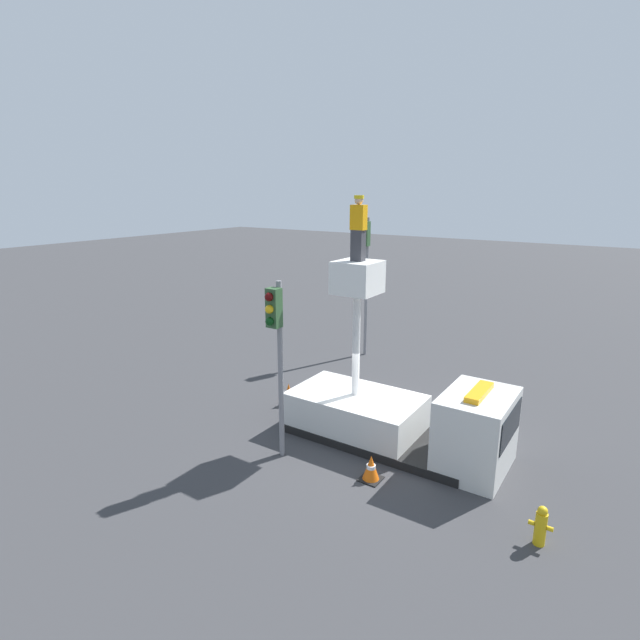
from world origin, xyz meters
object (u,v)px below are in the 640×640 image
object	(u,v)px
bucket_truck	(397,415)
traffic_cone_rear	(289,395)
traffic_cone_curbside	(371,468)
worker	(358,228)
traffic_light_pole	(276,336)
fire_hydrant	(541,526)
traffic_light_across	(366,260)

from	to	relation	value
bucket_truck	traffic_cone_rear	world-z (taller)	bucket_truck
bucket_truck	traffic_cone_curbside	distance (m)	2.07
traffic_cone_rear	bucket_truck	bearing A→B (deg)	-6.59
bucket_truck	traffic_cone_curbside	world-z (taller)	bucket_truck
worker	traffic_light_pole	distance (m)	3.65
worker	traffic_cone_rear	bearing A→B (deg)	170.29
bucket_truck	traffic_cone_curbside	bearing A→B (deg)	-83.24
bucket_truck	fire_hydrant	world-z (taller)	bucket_truck
bucket_truck	traffic_cone_curbside	size ratio (longest dim) A/B	9.51
worker	traffic_cone_rear	world-z (taller)	worker
traffic_light_pole	traffic_cone_rear	distance (m)	4.56
traffic_light_across	fire_hydrant	distance (m)	12.83
bucket_truck	worker	bearing A→B (deg)	180.00
traffic_light_across	traffic_cone_rear	xyz separation A→B (m)	(0.41, -5.95, -3.80)
traffic_light_pole	traffic_cone_curbside	distance (m)	4.07
traffic_light_pole	traffic_light_across	distance (m)	9.11
fire_hydrant	traffic_cone_rear	world-z (taller)	fire_hydrant
traffic_cone_rear	traffic_cone_curbside	size ratio (longest dim) A/B	1.15
worker	traffic_cone_curbside	world-z (taller)	worker
worker	traffic_light_across	xyz separation A→B (m)	(-3.23, 6.43, -1.85)
worker	fire_hydrant	size ratio (longest dim) A/B	1.99
traffic_light_across	traffic_cone_curbside	world-z (taller)	traffic_light_across
bucket_truck	traffic_light_across	xyz separation A→B (m)	(-4.58, 6.43, 3.24)
fire_hydrant	traffic_cone_rear	size ratio (longest dim) A/B	1.16
bucket_truck	traffic_light_across	distance (m)	8.54
fire_hydrant	worker	bearing A→B (deg)	158.94
fire_hydrant	bucket_truck	bearing A→B (deg)	153.01
worker	fire_hydrant	xyz separation A→B (m)	(5.56, -2.14, -5.59)
bucket_truck	traffic_light_across	world-z (taller)	traffic_light_across
traffic_light_pole	traffic_light_across	world-z (taller)	traffic_light_across
bucket_truck	worker	xyz separation A→B (m)	(-1.36, 0.00, 5.09)
traffic_light_pole	traffic_light_across	size ratio (longest dim) A/B	0.82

